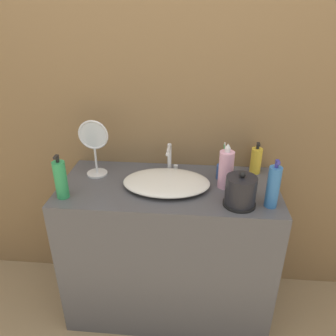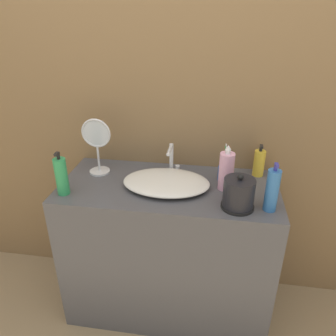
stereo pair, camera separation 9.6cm
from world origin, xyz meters
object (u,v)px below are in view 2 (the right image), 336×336
faucet (172,158)px  vanity_mirror (97,144)px  electric_kettle (239,195)px  lotion_bottle (272,190)px  shampoo_bottle (61,176)px  mouthwash_bottle (259,163)px  hand_cream_bottle (226,171)px  toothbrush_cup (224,173)px

faucet → vanity_mirror: 0.41m
electric_kettle → lotion_bottle: 0.15m
lotion_bottle → shampoo_bottle: size_ratio=1.05×
mouthwash_bottle → hand_cream_bottle: size_ratio=0.75×
lotion_bottle → vanity_mirror: bearing=164.9°
electric_kettle → toothbrush_cup: 0.26m
toothbrush_cup → mouthwash_bottle: 0.20m
electric_kettle → mouthwash_bottle: bearing=70.7°
electric_kettle → shampoo_bottle: 0.84m
faucet → shampoo_bottle: size_ratio=0.74×
toothbrush_cup → shampoo_bottle: size_ratio=0.95×
hand_cream_bottle → electric_kettle: bearing=-71.0°
mouthwash_bottle → faucet: bearing=-174.3°
toothbrush_cup → vanity_mirror: 0.69m
toothbrush_cup → electric_kettle: bearing=-76.5°
toothbrush_cup → mouthwash_bottle: bearing=24.7°
hand_cream_bottle → toothbrush_cup: bearing=93.1°
faucet → lotion_bottle: size_ratio=0.70×
vanity_mirror → hand_cream_bottle: bearing=-6.4°
faucet → lotion_bottle: 0.57m
toothbrush_cup → lotion_bottle: 0.33m
mouthwash_bottle → vanity_mirror: vanity_mirror is taller
hand_cream_bottle → vanity_mirror: vanity_mirror is taller
lotion_bottle → shampoo_bottle: lotion_bottle is taller
mouthwash_bottle → hand_cream_bottle: bearing=-135.1°
shampoo_bottle → hand_cream_bottle: 0.80m
faucet → mouthwash_bottle: (0.46, 0.05, -0.02)m
lotion_bottle → mouthwash_bottle: 0.34m
faucet → electric_kettle: electric_kettle is taller
electric_kettle → lotion_bottle: (0.14, 0.00, 0.03)m
lotion_bottle → mouthwash_bottle: (-0.02, 0.34, -0.03)m
mouthwash_bottle → vanity_mirror: (-0.86, -0.10, 0.10)m
hand_cream_bottle → vanity_mirror: bearing=173.6°
shampoo_bottle → vanity_mirror: bearing=68.9°
toothbrush_cup → shampoo_bottle: shampoo_bottle is taller
lotion_bottle → shampoo_bottle: 0.98m
lotion_bottle → mouthwash_bottle: bearing=93.8°
lotion_bottle → hand_cream_bottle: 0.26m
mouthwash_bottle → hand_cream_bottle: hand_cream_bottle is taller
lotion_bottle → shampoo_bottle: bearing=-179.5°
shampoo_bottle → hand_cream_bottle: (0.78, 0.17, 0.00)m
electric_kettle → shampoo_bottle: bearing=-179.6°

